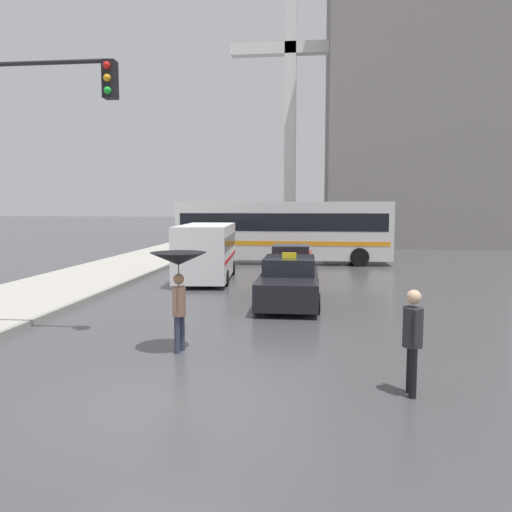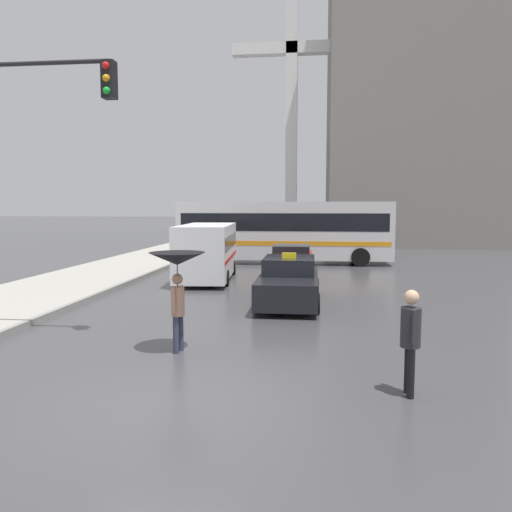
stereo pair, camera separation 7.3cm
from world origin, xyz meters
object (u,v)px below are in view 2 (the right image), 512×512
taxi (289,282)px  pedestrian_man (411,333)px  ambulance_van (207,249)px  pedestrian_with_umbrella (177,269)px  traffic_light (18,143)px  monument_cross (292,91)px  sedan_red (291,262)px  city_bus (284,229)px

taxi → pedestrian_man: bearing=106.9°
taxi → ambulance_van: bearing=-52.5°
taxi → pedestrian_with_umbrella: (-2.05, -5.62, 1.09)m
taxi → traffic_light: size_ratio=0.73×
pedestrian_man → monument_cross: (-3.36, 32.32, 11.08)m
sedan_red → pedestrian_with_umbrella: pedestrian_with_umbrella is taller
pedestrian_with_umbrella → pedestrian_man: size_ratio=1.22×
ambulance_van → sedan_red: bearing=-162.4°
taxi → traffic_light: (-5.83, -4.98, 3.80)m
sedan_red → ambulance_van: bearing=22.1°
city_bus → traffic_light: traffic_light is taller
sedan_red → pedestrian_with_umbrella: bearing=81.0°
sedan_red → city_bus: (-0.63, 5.23, 1.19)m
monument_cross → city_bus: bearing=-89.0°
taxi → pedestrian_with_umbrella: pedestrian_with_umbrella is taller
taxi → monument_cross: (-1.05, 24.73, 11.44)m
taxi → monument_cross: monument_cross is taller
city_bus → pedestrian_man: city_bus is taller
sedan_red → traffic_light: (-5.64, -11.17, 3.82)m
city_bus → taxi: bearing=4.0°
sedan_red → pedestrian_with_umbrella: size_ratio=1.95×
city_bus → pedestrian_with_umbrella: size_ratio=5.41×
city_bus → traffic_light: size_ratio=1.76×
sedan_red → pedestrian_with_umbrella: 12.01m
city_bus → sedan_red: bearing=6.7°
pedestrian_with_umbrella → monument_cross: bearing=9.8°
taxi → pedestrian_with_umbrella: size_ratio=2.23×
sedan_red → taxi: bearing=91.8°
sedan_red → pedestrian_with_umbrella: (-1.87, -11.81, 1.11)m
sedan_red → city_bus: 5.40m
ambulance_van → city_bus: 7.25m
sedan_red → monument_cross: monument_cross is taller
sedan_red → ambulance_van: 3.80m
sedan_red → city_bus: city_bus is taller
ambulance_van → traffic_light: traffic_light is taller
ambulance_van → pedestrian_man: size_ratio=3.33×
city_bus → ambulance_van: bearing=-23.3°
sedan_red → pedestrian_man: pedestrian_man is taller
pedestrian_man → monument_cross: size_ratio=0.08×
traffic_light → monument_cross: bearing=80.9°
pedestrian_with_umbrella → monument_cross: size_ratio=0.10×
city_bus → pedestrian_man: bearing=9.2°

